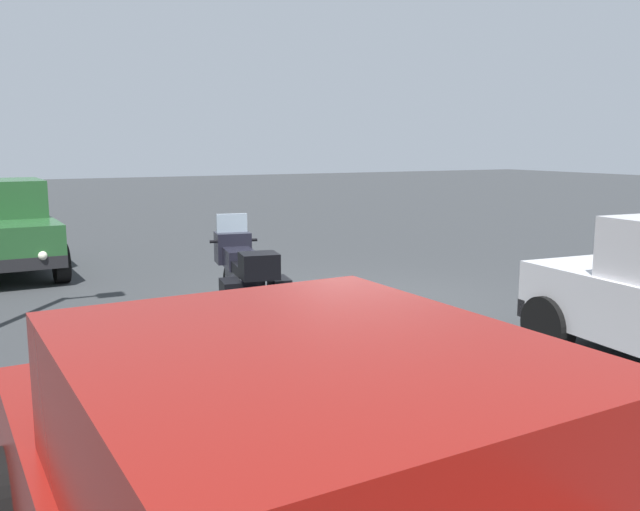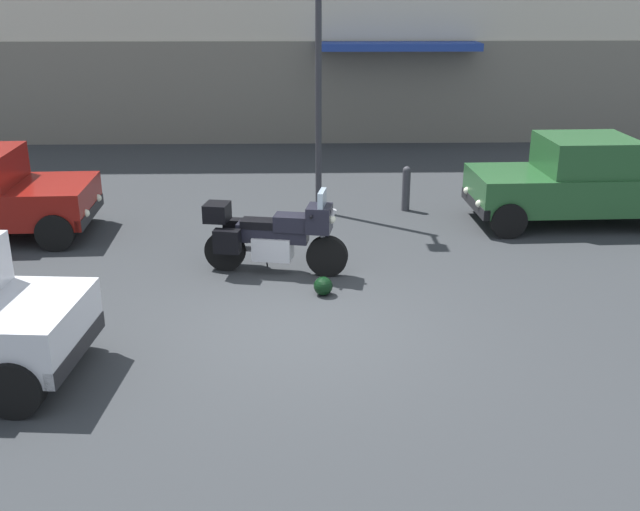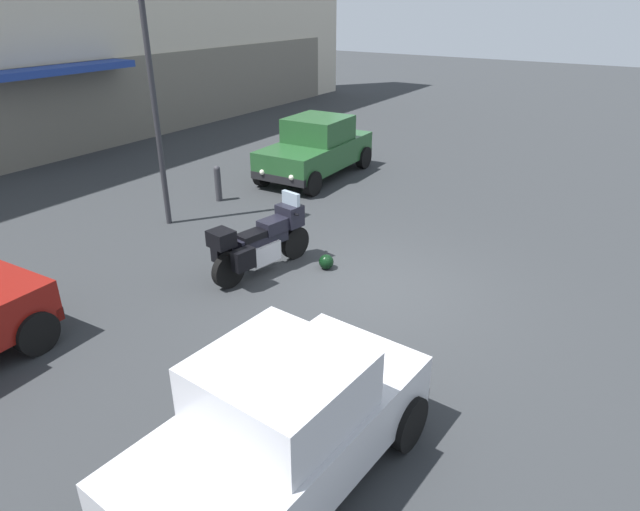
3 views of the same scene
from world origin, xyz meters
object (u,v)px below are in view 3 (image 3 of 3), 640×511
car_hatchback_near (316,148)px  helmet (326,262)px  car_compact_side (282,426)px  bollard_curbside (218,182)px  streetlamp_curbside (157,88)px  motorcycle (261,241)px

car_hatchback_near → helmet: bearing=33.0°
car_compact_side → helmet: bearing=-148.7°
bollard_curbside → car_hatchback_near: bearing=-16.6°
streetlamp_curbside → bollard_curbside: 3.04m
motorcycle → helmet: motorcycle is taller
car_compact_side → bollard_curbside: car_compact_side is taller
bollard_curbside → car_compact_side: bearing=-133.6°
motorcycle → car_compact_side: (-3.72, -3.22, 0.15)m
car_compact_side → streetlamp_curbside: 8.09m
car_hatchback_near → streetlamp_curbside: bearing=-10.1°
motorcycle → streetlamp_curbside: streetlamp_curbside is taller
helmet → bollard_curbside: bearing=67.6°
car_compact_side → streetlamp_curbside: (4.51, 6.35, 2.18)m
bollard_curbside → streetlamp_curbside: bearing=-172.8°
car_hatchback_near → car_compact_side: car_hatchback_near is taller
motorcycle → bollard_curbside: 4.20m
motorcycle → helmet: 1.29m
helmet → car_compact_side: 5.08m
bollard_curbside → helmet: bearing=-112.4°
bollard_curbside → motorcycle: bearing=-127.0°
helmet → streetlamp_curbside: streetlamp_curbside is taller
motorcycle → car_hatchback_near: size_ratio=0.57×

